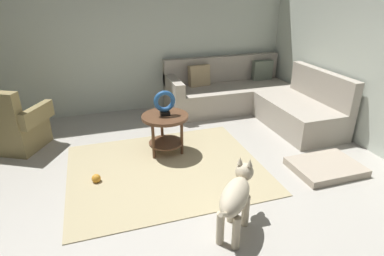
{
  "coord_description": "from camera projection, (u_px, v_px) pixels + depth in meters",
  "views": [
    {
      "loc": [
        -0.57,
        -2.58,
        2.05
      ],
      "look_at": [
        0.45,
        0.6,
        0.55
      ],
      "focal_mm": 29.79,
      "sensor_mm": 36.0,
      "label": 1
    }
  ],
  "objects": [
    {
      "name": "side_table",
      "position": [
        165.0,
        124.0,
        4.1
      ],
      "size": [
        0.6,
        0.6,
        0.54
      ],
      "color": "brown",
      "rests_on": "ground_plane"
    },
    {
      "name": "sectional_couch",
      "position": [
        252.0,
        98.0,
        5.43
      ],
      "size": [
        2.2,
        2.25,
        0.88
      ],
      "color": "#B2A899",
      "rests_on": "ground_plane"
    },
    {
      "name": "wall_back",
      "position": [
        122.0,
        32.0,
        5.24
      ],
      "size": [
        6.0,
        0.12,
        2.7
      ],
      "primitive_type": "cube",
      "color": "silver",
      "rests_on": "ground_plane"
    },
    {
      "name": "dog",
      "position": [
        236.0,
        196.0,
        2.76
      ],
      "size": [
        0.59,
        0.67,
        0.63
      ],
      "rotation": [
        0.0,
        0.0,
        5.57
      ],
      "color": "beige",
      "rests_on": "ground_plane"
    },
    {
      "name": "torus_sculpture",
      "position": [
        165.0,
        102.0,
        3.98
      ],
      "size": [
        0.28,
        0.08,
        0.33
      ],
      "color": "black",
      "rests_on": "side_table"
    },
    {
      "name": "area_rug",
      "position": [
        166.0,
        169.0,
        3.88
      ],
      "size": [
        2.3,
        1.9,
        0.01
      ],
      "primitive_type": "cube",
      "color": "tan",
      "rests_on": "ground_plane"
    },
    {
      "name": "ground_plane",
      "position": [
        168.0,
        210.0,
        3.26
      ],
      "size": [
        6.0,
        6.0,
        0.1
      ],
      "primitive_type": "cube",
      "color": "#B7B2A8"
    },
    {
      "name": "dog_toy_ball",
      "position": [
        96.0,
        178.0,
        3.6
      ],
      "size": [
        0.1,
        0.1,
        0.1
      ],
      "primitive_type": "sphere",
      "color": "orange",
      "rests_on": "ground_plane"
    },
    {
      "name": "armchair",
      "position": [
        14.0,
        127.0,
        4.24
      ],
      "size": [
        0.99,
        0.91,
        0.88
      ],
      "rotation": [
        0.0,
        0.0,
        -0.49
      ],
      "color": "olive",
      "rests_on": "ground_plane"
    },
    {
      "name": "dog_bed_mat",
      "position": [
        326.0,
        167.0,
        3.84
      ],
      "size": [
        0.8,
        0.6,
        0.09
      ],
      "primitive_type": "cube",
      "color": "#B2A38E",
      "rests_on": "ground_plane"
    }
  ]
}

